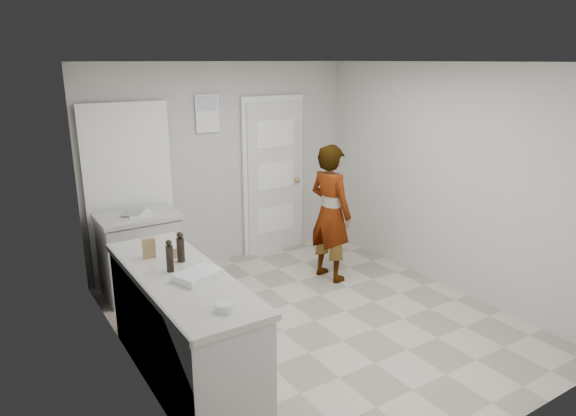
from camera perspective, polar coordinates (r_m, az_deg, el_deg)
ground at (r=5.27m, az=3.03°, el=-12.40°), size 4.00×4.00×0.00m
room_shell at (r=6.42m, az=-8.33°, el=2.54°), size 4.00×4.00×4.00m
main_counter at (r=4.31m, az=-11.55°, el=-13.24°), size 0.64×1.96×0.93m
side_counter at (r=5.88m, az=-16.03°, el=-5.31°), size 0.84×0.61×0.93m
person at (r=5.97m, az=4.73°, el=-0.56°), size 0.48×0.64×1.61m
cake_mix_box at (r=4.44m, az=-15.20°, el=-4.31°), size 0.11×0.07×0.17m
spice_jar at (r=4.41m, az=-12.31°, el=-4.85°), size 0.05×0.05×0.08m
oil_cruet_a at (r=4.28m, az=-11.86°, el=-4.31°), size 0.06×0.06×0.26m
oil_cruet_b at (r=4.11m, az=-13.02°, el=-5.26°), size 0.06×0.06×0.26m
baking_dish at (r=3.97m, az=-9.96°, el=-7.39°), size 0.38×0.32×0.06m
egg_bowl at (r=3.48m, az=-7.07°, el=-10.81°), size 0.13×0.13×0.05m
papers at (r=5.72m, az=-16.13°, el=-0.62°), size 0.29×0.34×0.01m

